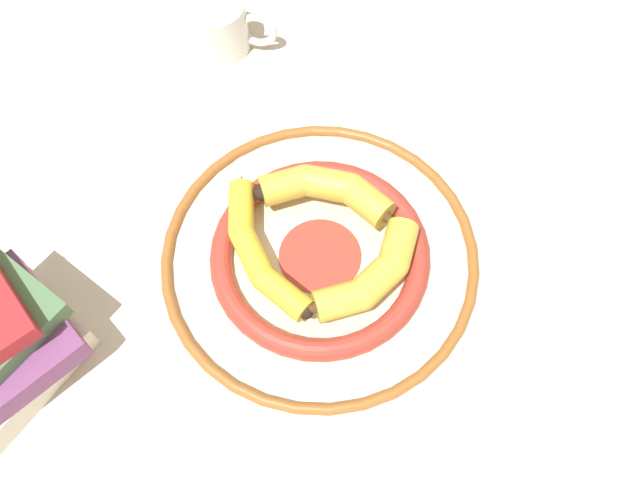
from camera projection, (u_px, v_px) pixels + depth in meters
The scene contains 6 objects.
ground_plane at pixel (340, 286), 0.76m from camera, with size 2.80×2.80×0.00m, color beige.
decorative_bowl at pixel (320, 257), 0.76m from camera, with size 0.39×0.39×0.04m.
banana_a at pixel (330, 191), 0.76m from camera, with size 0.17×0.11×0.04m.
banana_b at pixel (257, 249), 0.73m from camera, with size 0.08×0.20×0.03m.
banana_c at pixel (370, 277), 0.71m from camera, with size 0.16×0.10×0.04m.
coffee_mug at pixel (219, 26), 0.90m from camera, with size 0.13×0.09×0.08m.
Camera 1 is at (0.10, 0.28, 0.71)m, focal length 35.00 mm.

